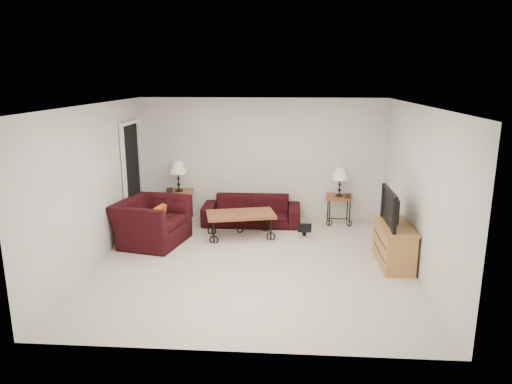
% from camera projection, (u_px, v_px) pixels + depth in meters
% --- Properties ---
extents(ground, '(5.00, 5.00, 0.00)m').
position_uv_depth(ground, '(253.00, 263.00, 7.49)').
color(ground, beige).
rests_on(ground, ground).
extents(wall_back, '(5.00, 0.02, 2.50)m').
position_uv_depth(wall_back, '(262.00, 159.00, 9.61)').
color(wall_back, white).
rests_on(wall_back, ground).
extents(wall_front, '(5.00, 0.02, 2.50)m').
position_uv_depth(wall_front, '(234.00, 243.00, 4.77)').
color(wall_front, white).
rests_on(wall_front, ground).
extents(wall_left, '(0.02, 5.00, 2.50)m').
position_uv_depth(wall_left, '(95.00, 185.00, 7.36)').
color(wall_left, white).
rests_on(wall_left, ground).
extents(wall_right, '(0.02, 5.00, 2.50)m').
position_uv_depth(wall_right, '(418.00, 190.00, 7.02)').
color(wall_right, white).
rests_on(wall_right, ground).
extents(ceiling, '(5.00, 5.00, 0.00)m').
position_uv_depth(ceiling, '(253.00, 105.00, 6.89)').
color(ceiling, white).
rests_on(ceiling, wall_back).
extents(doorway, '(0.08, 0.94, 2.04)m').
position_uv_depth(doorway, '(132.00, 177.00, 9.01)').
color(doorway, black).
rests_on(doorway, ground).
extents(sofa, '(1.95, 0.76, 0.57)m').
position_uv_depth(sofa, '(251.00, 210.00, 9.39)').
color(sofa, black).
rests_on(sofa, ground).
extents(side_table_left, '(0.64, 0.64, 0.62)m').
position_uv_depth(side_table_left, '(180.00, 205.00, 9.66)').
color(side_table_left, brown).
rests_on(side_table_left, ground).
extents(side_table_right, '(0.57, 0.57, 0.57)m').
position_uv_depth(side_table_right, '(339.00, 210.00, 9.44)').
color(side_table_right, brown).
rests_on(side_table_right, ground).
extents(lamp_left, '(0.39, 0.39, 0.62)m').
position_uv_depth(lamp_left, '(178.00, 176.00, 9.51)').
color(lamp_left, black).
rests_on(lamp_left, side_table_left).
extents(lamp_right, '(0.35, 0.35, 0.57)m').
position_uv_depth(lamp_right, '(340.00, 182.00, 9.30)').
color(lamp_right, black).
rests_on(lamp_right, side_table_right).
extents(photo_frame_left, '(0.12, 0.05, 0.10)m').
position_uv_depth(photo_frame_left, '(170.00, 190.00, 9.44)').
color(photo_frame_left, black).
rests_on(photo_frame_left, side_table_left).
extents(photo_frame_right, '(0.11, 0.05, 0.10)m').
position_uv_depth(photo_frame_right, '(348.00, 196.00, 9.21)').
color(photo_frame_right, black).
rests_on(photo_frame_right, side_table_right).
extents(coffee_table, '(1.36, 0.94, 0.46)m').
position_uv_depth(coffee_table, '(241.00, 225.00, 8.64)').
color(coffee_table, brown).
rests_on(coffee_table, ground).
extents(armchair, '(1.30, 1.42, 0.79)m').
position_uv_depth(armchair, '(152.00, 222.00, 8.30)').
color(armchair, black).
rests_on(armchair, ground).
extents(throw_pillow, '(0.17, 0.37, 0.36)m').
position_uv_depth(throw_pillow, '(159.00, 216.00, 8.21)').
color(throw_pillow, '#B35717').
rests_on(throw_pillow, armchair).
extents(tv_stand, '(0.46, 1.09, 0.66)m').
position_uv_depth(tv_stand, '(394.00, 244.00, 7.37)').
color(tv_stand, '#B78043').
rests_on(tv_stand, ground).
extents(television, '(0.13, 0.98, 0.56)m').
position_uv_depth(television, '(395.00, 207.00, 7.22)').
color(television, black).
rests_on(television, tv_stand).
extents(backpack, '(0.42, 0.34, 0.50)m').
position_uv_depth(backpack, '(304.00, 223.00, 8.68)').
color(backpack, black).
rests_on(backpack, ground).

